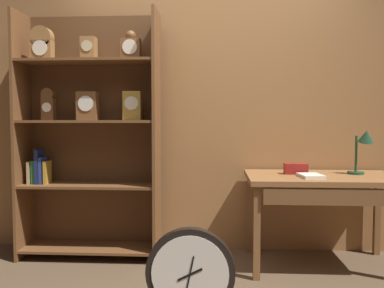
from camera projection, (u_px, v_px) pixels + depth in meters
name	position (u px, v px, depth m)	size (l,w,h in m)	color
back_wood_panel	(209.00, 107.00, 3.76)	(4.80, 0.05, 2.60)	#9E6B3D
bookshelf	(88.00, 132.00, 3.54)	(1.18, 0.36, 2.09)	brown
workbench	(324.00, 186.00, 3.28)	(1.21, 0.74, 0.74)	brown
desk_lamp	(363.00, 145.00, 3.33)	(0.19, 0.19, 0.38)	#1E472D
toolbox_small	(296.00, 169.00, 3.38)	(0.19, 0.09, 0.09)	maroon
open_repair_manual	(311.00, 176.00, 3.18)	(0.16, 0.22, 0.03)	silver
round_clock_large	(190.00, 275.00, 2.40)	(0.52, 0.11, 0.56)	black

